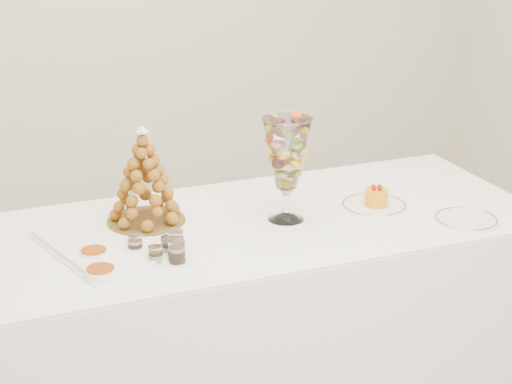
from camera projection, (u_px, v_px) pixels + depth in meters
name	position (u px, v px, depth m)	size (l,w,h in m)	color
buffet_table	(243.00, 325.00, 3.20)	(2.20, 0.96, 0.82)	white
lace_tray	(146.00, 233.00, 2.95)	(0.63, 0.47, 0.02)	white
macaron_vase	(287.00, 155.00, 3.01)	(0.17, 0.17, 0.38)	white
cake_plate	(374.00, 206.00, 3.20)	(0.25, 0.25, 0.01)	white
spare_plate	(466.00, 220.00, 3.07)	(0.23, 0.23, 0.01)	white
verrine_a	(135.00, 244.00, 2.81)	(0.05, 0.05, 0.07)	white
verrine_b	(169.00, 247.00, 2.78)	(0.05, 0.05, 0.07)	white
verrine_c	(175.00, 242.00, 2.81)	(0.06, 0.06, 0.07)	white
verrine_d	(156.00, 255.00, 2.73)	(0.05, 0.05, 0.06)	white
verrine_e	(177.00, 251.00, 2.74)	(0.06, 0.06, 0.08)	white
ramekin_back	(94.00, 255.00, 2.77)	(0.09, 0.09, 0.03)	white
ramekin_front	(101.00, 273.00, 2.64)	(0.10, 0.10, 0.03)	white
croquembouche	(144.00, 176.00, 2.96)	(0.28, 0.28, 0.35)	brown
mousse_cake	(376.00, 197.00, 3.18)	(0.09, 0.09, 0.08)	orange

